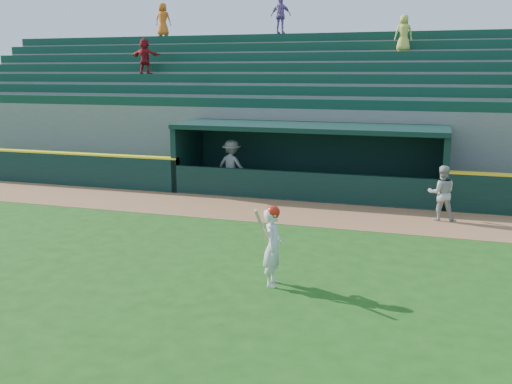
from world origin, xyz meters
TOP-DOWN VIEW (x-y plane):
  - ground at (0.00, 0.00)m, footprint 120.00×120.00m
  - warning_track at (0.00, 4.90)m, footprint 40.00×3.00m
  - field_wall_left at (-12.25, 6.55)m, footprint 15.50×0.30m
  - wall_stripe_left at (-12.25, 6.55)m, footprint 15.50×0.32m
  - dugout_player_front at (4.50, 5.29)m, footprint 0.87×0.73m
  - dugout_player_inside at (-2.73, 7.34)m, footprint 1.33×0.93m
  - dugout at (0.00, 8.00)m, footprint 9.40×2.80m
  - stands at (0.01, 12.58)m, footprint 34.50×6.25m
  - batter_at_plate at (1.24, -1.18)m, footprint 0.49×0.79m

SIDE VIEW (x-z plane):
  - ground at x=0.00m, z-range 0.00..0.00m
  - warning_track at x=0.00m, z-range 0.00..0.01m
  - field_wall_left at x=-12.25m, z-range 0.00..1.20m
  - dugout_player_front at x=4.50m, z-range 0.00..1.62m
  - batter_at_plate at x=1.24m, z-range 0.00..1.68m
  - dugout_player_inside at x=-2.73m, z-range 0.00..1.88m
  - wall_stripe_left at x=-12.25m, z-range 1.20..1.26m
  - dugout at x=0.00m, z-range 0.13..2.59m
  - stands at x=0.01m, z-range -1.41..6.20m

